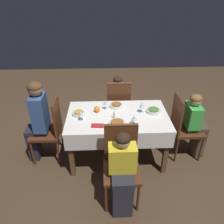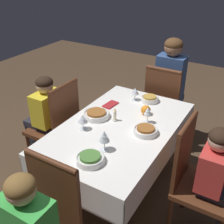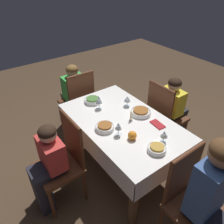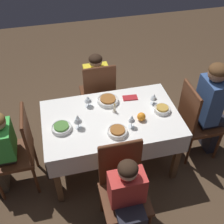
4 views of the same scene
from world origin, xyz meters
name	(u,v)px [view 1 (image 1 of 4)]	position (x,y,z in m)	size (l,w,h in m)	color
ground_plane	(117,156)	(0.00, 0.00, 0.00)	(8.00, 8.00, 0.00)	#4C3826
dining_table	(118,121)	(0.00, 0.00, 0.64)	(1.40, 0.85, 0.73)	white
chair_east	(50,127)	(0.96, -0.04, 0.53)	(0.42, 0.42, 0.98)	#562D19
chair_north	(121,161)	(0.00, 0.69, 0.53)	(0.42, 0.42, 0.98)	#562D19
chair_west	(183,125)	(-0.96, -0.03, 0.53)	(0.42, 0.42, 0.98)	#562D19
chair_south	(118,104)	(-0.06, -0.69, 0.53)	(0.42, 0.42, 0.98)	#562D19
person_adult_denim	(37,118)	(1.11, -0.04, 0.70)	(0.34, 0.30, 1.23)	#282833
person_child_yellow	(122,171)	(0.00, 0.86, 0.55)	(0.30, 0.33, 1.00)	#282833
person_child_green	(195,123)	(-1.13, -0.03, 0.56)	(0.33, 0.30, 1.01)	#4C4233
person_child_red	(118,99)	(-0.06, -0.86, 0.54)	(0.30, 0.33, 0.99)	#282833
bowl_east	(79,113)	(0.54, -0.03, 0.76)	(0.17, 0.17, 0.06)	white
wine_glass_east	(81,114)	(0.49, 0.10, 0.83)	(0.07, 0.07, 0.13)	white
bowl_north	(117,123)	(0.02, 0.24, 0.76)	(0.23, 0.23, 0.06)	white
wine_glass_north	(134,118)	(-0.20, 0.22, 0.83)	(0.08, 0.08, 0.13)	white
bowl_west	(153,111)	(-0.51, -0.06, 0.76)	(0.20, 0.20, 0.06)	white
wine_glass_west	(142,105)	(-0.34, -0.07, 0.85)	(0.08, 0.08, 0.16)	white
bowl_south	(116,105)	(0.01, -0.24, 0.76)	(0.19, 0.19, 0.06)	white
wine_glass_south	(106,103)	(0.16, -0.18, 0.84)	(0.07, 0.07, 0.15)	white
candle_centerpiece	(114,116)	(0.05, 0.07, 0.78)	(0.04, 0.04, 0.12)	beige
orange_fruit	(97,109)	(0.28, -0.11, 0.78)	(0.09, 0.09, 0.09)	orange
napkin_red_folded	(97,126)	(0.27, 0.25, 0.74)	(0.17, 0.10, 0.01)	#AD2328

